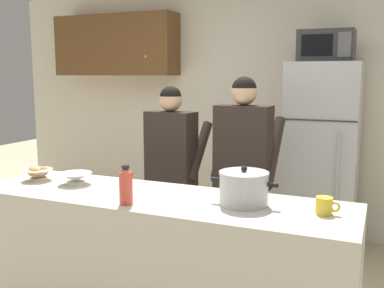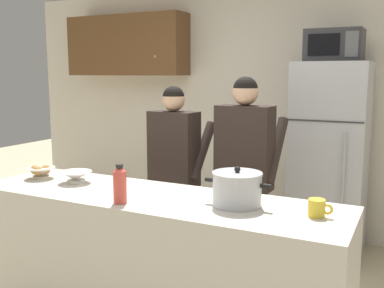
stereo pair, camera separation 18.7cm
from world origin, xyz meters
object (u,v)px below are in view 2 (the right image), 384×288
Objects in this scene: cooking_pot at (237,189)px; coffee_mug at (317,208)px; microwave at (334,46)px; person_by_sink at (245,159)px; bottle_near_edge at (120,184)px; bread_bowl at (40,171)px; empty_bowl at (76,176)px; person_near_pot at (175,160)px; refrigerator at (329,160)px.

cooking_pot reaches higher than coffee_mug.
microwave reaches higher than coffee_mug.
microwave reaches higher than cooking_pot.
person_by_sink is 1.13m from bottle_near_edge.
person_by_sink reaches higher than cooking_pot.
empty_bowl is (0.32, 0.01, -0.00)m from bread_bowl.
person_near_pot is at bearing 101.74° from bottle_near_edge.
person_by_sink is at bearing 39.11° from empty_bowl.
bottle_near_edge is (-0.85, -2.08, 0.14)m from refrigerator.
microwave reaches higher than person_near_pot.
cooking_pot is 1.53m from bread_bowl.
coffee_mug is (1.31, -0.81, -0.01)m from person_near_pot.
cooking_pot is 1.78× the size of empty_bowl.
refrigerator is 1.03m from microwave.
refrigerator is at bearing 67.85° from bottle_near_edge.
person_near_pot is at bearing -136.74° from refrigerator.
person_by_sink is 1.06m from coffee_mug.
microwave is 2.04m from coffee_mug.
coffee_mug is 1.66m from empty_bowl.
refrigerator reaches higher than person_near_pot.
microwave is at bearing 67.64° from bottle_near_edge.
cooking_pot is (0.24, -0.79, -0.02)m from person_by_sink.
person_by_sink reaches higher than coffee_mug.
person_by_sink reaches higher than empty_bowl.
bottle_near_edge is at bearing -110.24° from person_by_sink.
person_by_sink is 4.12× the size of cooking_pot.
person_near_pot is 3.93× the size of cooking_pot.
cooking_pot is 1.71× the size of bottle_near_edge.
microwave reaches higher than person_by_sink.
person_by_sink reaches higher than bottle_near_edge.
empty_bowl is at bearing 179.50° from cooking_pot.
person_near_pot is 7.01× the size of empty_bowl.
bread_bowl is (-1.28, -0.80, -0.06)m from person_by_sink.
refrigerator is 2.51m from bread_bowl.
person_near_pot is 0.62m from person_by_sink.
person_near_pot is 1.05m from bread_bowl.
bottle_near_edge is at bearing -112.15° from refrigerator.
bread_bowl is (-0.67, -0.81, -0.01)m from person_near_pot.
bottle_near_edge reaches higher than coffee_mug.
person_by_sink is at bearing 106.97° from cooking_pot.
bread_bowl is at bearing -148.19° from person_by_sink.
coffee_mug is 0.56× the size of bottle_near_edge.
bottle_near_edge is at bearing -16.39° from bread_bowl.
refrigerator reaches higher than cooking_pot.
empty_bowl is 0.96× the size of bottle_near_edge.
bottle_near_edge is at bearing -166.48° from coffee_mug.
cooking_pot is 1.92× the size of bread_bowl.
coffee_mug is at bearing -0.46° from empty_bowl.
microwave is 0.29× the size of person_by_sink.
cooking_pot is at bearing -73.03° from person_by_sink.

